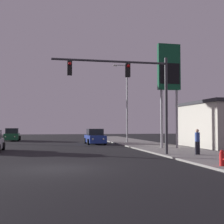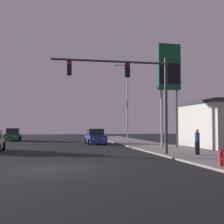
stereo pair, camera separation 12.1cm
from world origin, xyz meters
TOP-DOWN VIEW (x-y plane):
  - ground_plane at (0.00, 0.00)m, footprint 120.00×120.00m
  - sidewalk_right at (9.50, 10.00)m, footprint 5.00×60.00m
  - car_green at (-5.03, 28.50)m, footprint 2.04×4.34m
  - car_blue at (4.72, 19.01)m, footprint 2.04×4.33m
  - traffic_light_mast at (5.17, 4.80)m, footprint 7.74×0.36m
  - street_lamp at (8.39, 19.61)m, footprint 1.74×0.24m
  - gas_station_sign at (9.87, 10.32)m, footprint 2.00×0.42m
  - fire_hydrant at (7.62, -1.60)m, footprint 0.24×0.34m
  - pedestrian_on_sidewalk at (9.27, 4.07)m, footprint 0.34×0.32m

SIDE VIEW (x-z plane):
  - ground_plane at x=0.00m, z-range 0.00..0.00m
  - sidewalk_right at x=9.50m, z-range 0.00..0.12m
  - fire_hydrant at x=7.62m, z-range 0.11..0.87m
  - car_green at x=-5.03m, z-range -0.08..1.60m
  - car_blue at x=4.72m, z-range -0.08..1.60m
  - pedestrian_on_sidewalk at x=9.27m, z-range 0.20..1.87m
  - traffic_light_mast at x=5.17m, z-range 1.50..8.00m
  - street_lamp at x=8.39m, z-range 0.62..9.62m
  - gas_station_sign at x=9.87m, z-range 2.12..11.12m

